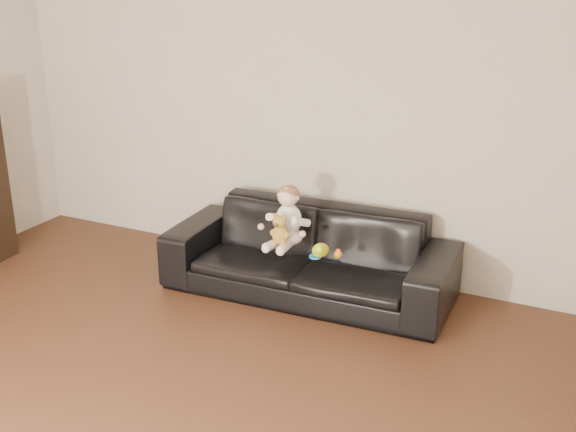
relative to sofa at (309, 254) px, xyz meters
The scene contains 7 objects.
wall_back 1.19m from the sofa, 130.52° to the left, with size 5.00×5.00×0.00m, color #C0B6A1.
sofa is the anchor object (origin of this frame).
baby 0.34m from the sofa, 137.25° to the right, with size 0.31×0.38×0.45m.
teddy_bear 0.38m from the sofa, 114.44° to the right, with size 0.14×0.14×0.23m.
toy_green 0.32m from the sofa, 49.16° to the right, with size 0.12×0.14×0.10m, color #C1CE18.
toy_rattle 0.39m from the sofa, 31.71° to the right, with size 0.06×0.06×0.06m, color #CA6F17.
toy_blue_disc 0.31m from the sofa, 57.37° to the right, with size 0.09×0.09×0.01m, color #1983C8.
Camera 1 is at (2.46, -2.31, 2.44)m, focal length 45.00 mm.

